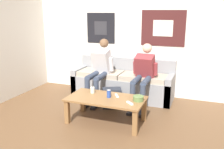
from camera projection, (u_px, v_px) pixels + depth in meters
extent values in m
cube|color=white|center=(132.00, 34.00, 5.22)|extent=(10.00, 0.05, 2.55)
cube|color=black|center=(101.00, 28.00, 5.40)|extent=(0.64, 0.01, 0.65)
cube|color=#2D2D33|center=(101.00, 28.00, 5.39)|extent=(0.29, 0.01, 0.29)
cube|color=#471E1E|center=(163.00, 28.00, 4.93)|extent=(0.87, 0.01, 0.70)
cube|color=silver|center=(163.00, 28.00, 4.92)|extent=(0.39, 0.01, 0.32)
cube|color=gray|center=(127.00, 75.00, 5.38)|extent=(2.06, 0.13, 0.78)
cube|color=gray|center=(121.00, 88.00, 5.12)|extent=(2.06, 0.55, 0.43)
cube|color=gray|center=(79.00, 80.00, 5.44)|extent=(0.12, 0.55, 0.55)
cube|color=gray|center=(169.00, 90.00, 4.77)|extent=(0.12, 0.55, 0.55)
cube|color=#B2A38E|center=(101.00, 73.00, 5.21)|extent=(0.89, 0.51, 0.10)
cube|color=#B2A38E|center=(143.00, 77.00, 4.90)|extent=(0.89, 0.51, 0.10)
cube|color=olive|center=(106.00, 99.00, 3.97)|extent=(1.23, 0.65, 0.03)
cube|color=olive|center=(83.00, 101.00, 4.45)|extent=(0.07, 0.07, 0.38)
cube|color=olive|center=(144.00, 109.00, 4.07)|extent=(0.07, 0.07, 0.38)
cube|color=olive|center=(67.00, 112.00, 3.97)|extent=(0.07, 0.07, 0.38)
cube|color=olive|center=(135.00, 123.00, 3.58)|extent=(0.07, 0.07, 0.38)
cylinder|color=#384256|center=(92.00, 76.00, 4.81)|extent=(0.11, 0.43, 0.11)
cylinder|color=#384256|center=(87.00, 92.00, 4.68)|extent=(0.10, 0.10, 0.50)
cube|color=#232328|center=(86.00, 105.00, 4.68)|extent=(0.11, 0.25, 0.05)
cylinder|color=#384256|center=(101.00, 77.00, 4.75)|extent=(0.11, 0.43, 0.11)
cylinder|color=#384256|center=(96.00, 93.00, 4.62)|extent=(0.10, 0.10, 0.50)
cube|color=#232328|center=(95.00, 107.00, 4.62)|extent=(0.11, 0.25, 0.05)
cube|color=silver|center=(102.00, 62.00, 4.98)|extent=(0.37, 0.39, 0.53)
sphere|color=brown|center=(104.00, 43.00, 5.00)|extent=(0.18, 0.18, 0.18)
cylinder|color=silver|center=(93.00, 63.00, 5.07)|extent=(0.08, 0.12, 0.28)
cylinder|color=silver|center=(111.00, 64.00, 4.94)|extent=(0.08, 0.12, 0.28)
cylinder|color=#384256|center=(136.00, 80.00, 4.51)|extent=(0.11, 0.43, 0.11)
cylinder|color=#384256|center=(133.00, 97.00, 4.38)|extent=(0.10, 0.10, 0.50)
cube|color=#232328|center=(131.00, 112.00, 4.38)|extent=(0.11, 0.25, 0.05)
cylinder|color=#384256|center=(146.00, 81.00, 4.45)|extent=(0.11, 0.43, 0.11)
cylinder|color=#384256|center=(143.00, 99.00, 4.32)|extent=(0.10, 0.10, 0.50)
cube|color=#232328|center=(141.00, 114.00, 4.32)|extent=(0.11, 0.25, 0.05)
cube|color=maroon|center=(145.00, 67.00, 4.68)|extent=(0.36, 0.37, 0.48)
sphere|color=beige|center=(147.00, 48.00, 4.71)|extent=(0.18, 0.18, 0.18)
cylinder|color=maroon|center=(135.00, 68.00, 4.77)|extent=(0.08, 0.12, 0.25)
cylinder|color=maroon|center=(155.00, 69.00, 4.63)|extent=(0.08, 0.12, 0.25)
cube|color=#282D38|center=(112.00, 98.00, 4.62)|extent=(0.40, 0.34, 0.37)
cube|color=#282D38|center=(112.00, 104.00, 4.54)|extent=(0.25, 0.17, 0.16)
cylinder|color=#607F47|center=(138.00, 98.00, 3.82)|extent=(0.16, 0.16, 0.07)
torus|color=#607F47|center=(138.00, 96.00, 3.82)|extent=(0.17, 0.17, 0.02)
cylinder|color=silver|center=(93.00, 90.00, 4.18)|extent=(0.07, 0.07, 0.10)
cylinder|color=black|center=(92.00, 87.00, 4.17)|extent=(0.00, 0.00, 0.01)
cylinder|color=#28479E|center=(109.00, 94.00, 3.96)|extent=(0.07, 0.07, 0.12)
cylinder|color=silver|center=(109.00, 90.00, 3.95)|extent=(0.06, 0.06, 0.00)
cube|color=white|center=(130.00, 103.00, 3.70)|extent=(0.13, 0.12, 0.02)
cylinder|color=#333842|center=(129.00, 102.00, 3.72)|extent=(0.01, 0.01, 0.00)
cube|color=white|center=(117.00, 96.00, 4.02)|extent=(0.11, 0.14, 0.02)
cylinder|color=#333842|center=(116.00, 94.00, 4.05)|extent=(0.01, 0.01, 0.00)
cube|color=black|center=(136.00, 97.00, 4.00)|extent=(0.10, 0.15, 0.01)
cube|color=black|center=(136.00, 96.00, 4.00)|extent=(0.09, 0.14, 0.00)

